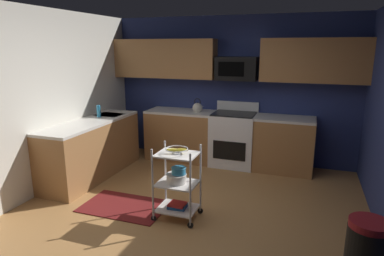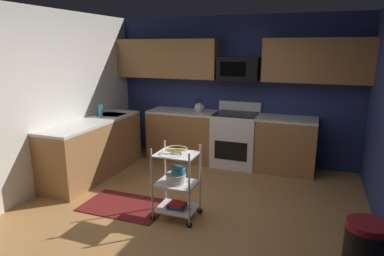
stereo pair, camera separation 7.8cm
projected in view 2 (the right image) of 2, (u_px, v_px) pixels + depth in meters
floor at (184, 219)px, 4.15m from camera, size 4.40×4.80×0.04m
wall_back at (234, 90)px, 6.05m from camera, size 4.52×0.06×2.60m
wall_left at (34, 104)px, 4.60m from camera, size 0.06×4.80×2.60m
counter_run at (177, 142)px, 5.73m from camera, size 3.69×2.58×0.92m
oven_range at (235, 139)px, 5.90m from camera, size 0.76×0.65×1.10m
upper_cabinets at (230, 59)px, 5.75m from camera, size 4.40×0.33×0.70m
microwave at (239, 69)px, 5.71m from camera, size 0.70×0.39×0.40m
rolling_cart at (177, 183)px, 4.04m from camera, size 0.54×0.40×0.91m
fruit_bowl at (176, 150)px, 3.94m from camera, size 0.27×0.27×0.07m
mixing_bowl_large at (176, 178)px, 4.03m from camera, size 0.25×0.25×0.11m
mixing_bowl_small at (178, 170)px, 4.00m from camera, size 0.18×0.18×0.08m
book_stack at (177, 205)px, 4.11m from camera, size 0.23×0.19×0.06m
kettle at (199, 108)px, 6.00m from camera, size 0.21×0.18×0.26m
dish_soap_bottle at (101, 111)px, 5.57m from camera, size 0.06×0.06×0.20m
floor_rug at (125, 206)px, 4.43m from camera, size 1.10×0.71×0.01m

